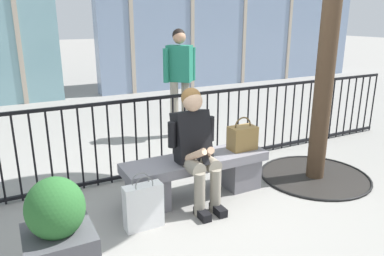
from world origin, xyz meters
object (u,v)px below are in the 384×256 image
object	(u,v)px
seated_person_with_phone	(196,144)
bystander_at_railing	(180,75)
planter	(59,238)
shopping_bag	(143,206)
handbag_on_bench	(242,137)
stone_bench	(196,173)

from	to	relation	value
seated_person_with_phone	bystander_at_railing	distance (m)	2.34
planter	bystander_at_railing	bearing A→B (deg)	50.64
shopping_bag	handbag_on_bench	bearing A→B (deg)	13.81
seated_person_with_phone	planter	distance (m)	1.62
shopping_bag	bystander_at_railing	world-z (taller)	bystander_at_railing
stone_bench	handbag_on_bench	world-z (taller)	handbag_on_bench
bystander_at_railing	planter	size ratio (longest dim) A/B	2.01
bystander_at_railing	shopping_bag	bearing A→B (deg)	-122.76
planter	handbag_on_bench	bearing A→B (deg)	20.48
stone_bench	planter	bearing A→B (deg)	-152.44
handbag_on_bench	shopping_bag	bearing A→B (deg)	-166.19
seated_person_with_phone	planter	world-z (taller)	seated_person_with_phone
stone_bench	bystander_at_railing	size ratio (longest dim) A/B	0.94
stone_bench	handbag_on_bench	size ratio (longest dim) A/B	4.26
stone_bench	seated_person_with_phone	bearing A→B (deg)	-121.06
stone_bench	planter	xyz separation A→B (m)	(-1.53, -0.80, 0.12)
handbag_on_bench	planter	distance (m)	2.26
stone_bench	planter	world-z (taller)	planter
bystander_at_railing	seated_person_with_phone	bearing A→B (deg)	-111.82
shopping_bag	seated_person_with_phone	bearing A→B (deg)	17.32
seated_person_with_phone	bystander_at_railing	size ratio (longest dim) A/B	0.71
bystander_at_railing	stone_bench	bearing A→B (deg)	-111.19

